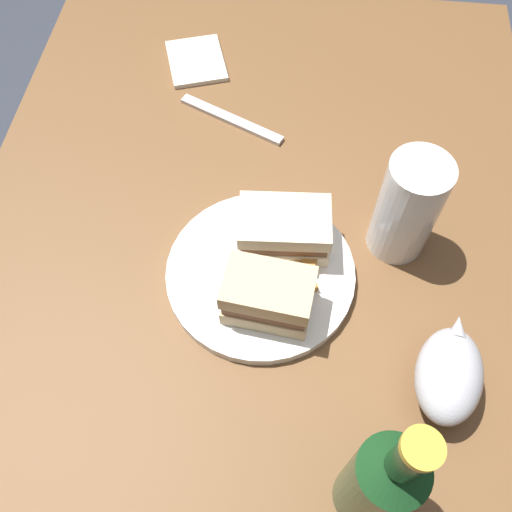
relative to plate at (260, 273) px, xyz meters
The scene contains 13 objects.
ground_plane 0.77m from the plate, 29.77° to the left, with size 6.00×6.00×0.00m, color #333842.
dining_table 0.39m from the plate, 29.77° to the left, with size 1.16×0.80×0.76m, color brown.
plate is the anchor object (origin of this frame).
sandwich_half_left 0.07m from the plate, 164.49° to the right, with size 0.08×0.11×0.07m.
sandwich_half_right 0.07m from the plate, 28.07° to the right, with size 0.08×0.12×0.06m.
potato_wedge_front 0.07m from the plate, 55.64° to the right, with size 0.05×0.02×0.01m, color #B77F33.
potato_wedge_middle 0.06m from the plate, 91.85° to the right, with size 0.06×0.02×0.01m, color #AD702D.
potato_wedge_back 0.07m from the plate, 68.36° to the right, with size 0.05×0.02×0.02m, color #AD702D.
pint_glass 0.20m from the plate, 66.84° to the right, with size 0.08×0.08×0.16m.
gravy_boat 0.26m from the plate, 118.73° to the right, with size 0.13×0.10×0.07m.
cider_bottle 0.30m from the plate, 151.54° to the right, with size 0.07×0.07×0.26m.
napkin 0.42m from the plate, 20.95° to the left, with size 0.11×0.09×0.01m, color silver.
fork 0.28m from the plate, 15.48° to the left, with size 0.18×0.02×0.01m, color silver.
Camera 1 is at (-0.37, -0.05, 1.41)m, focal length 39.31 mm.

